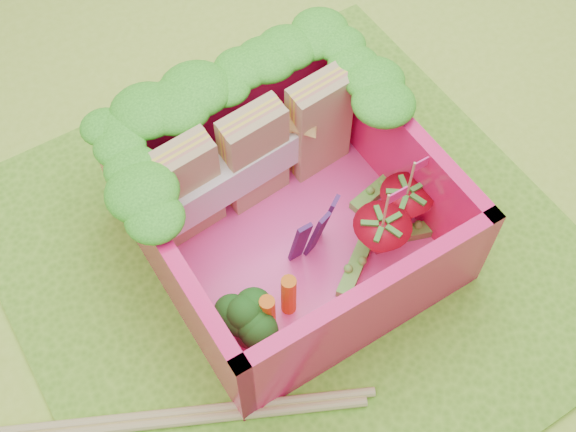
# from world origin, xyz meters

# --- Properties ---
(ground) EXTENTS (14.00, 14.00, 0.00)m
(ground) POSITION_xyz_m (0.00, 0.00, 0.00)
(ground) COLOR #A4CC39
(ground) RESTS_ON ground
(placemat) EXTENTS (2.60, 2.60, 0.03)m
(placemat) POSITION_xyz_m (0.00, 0.00, 0.01)
(placemat) COLOR #5FA224
(placemat) RESTS_ON ground
(bento_floor) EXTENTS (1.30, 1.30, 0.05)m
(bento_floor) POSITION_xyz_m (0.03, 0.06, 0.06)
(bento_floor) COLOR #FF419D
(bento_floor) RESTS_ON placemat
(bento_box) EXTENTS (1.30, 1.30, 0.55)m
(bento_box) POSITION_xyz_m (0.03, 0.06, 0.31)
(bento_box) COLOR #FF1562
(bento_box) RESTS_ON placemat
(lettuce_ruffle) EXTENTS (1.43, 0.83, 0.11)m
(lettuce_ruffle) POSITION_xyz_m (0.03, 0.55, 0.64)
(lettuce_ruffle) COLOR #268418
(lettuce_ruffle) RESTS_ON bento_box
(sandwich_stack) EXTENTS (1.07, 0.26, 0.57)m
(sandwich_stack) POSITION_xyz_m (0.04, 0.39, 0.36)
(sandwich_stack) COLOR tan
(sandwich_stack) RESTS_ON bento_floor
(broccoli) EXTENTS (0.32, 0.32, 0.25)m
(broccoli) POSITION_xyz_m (-0.41, -0.28, 0.25)
(broccoli) COLOR #608C44
(broccoli) RESTS_ON bento_floor
(carrot_sticks) EXTENTS (0.20, 0.11, 0.29)m
(carrot_sticks) POSITION_xyz_m (-0.25, -0.28, 0.22)
(carrot_sticks) COLOR orange
(carrot_sticks) RESTS_ON bento_floor
(purple_wedges) EXTENTS (0.24, 0.09, 0.38)m
(purple_wedges) POSITION_xyz_m (0.08, -0.07, 0.27)
(purple_wedges) COLOR #3E1650
(purple_wedges) RESTS_ON bento_floor
(strawberry_left) EXTENTS (0.27, 0.27, 0.51)m
(strawberry_left) POSITION_xyz_m (0.33, -0.24, 0.22)
(strawberry_left) COLOR red
(strawberry_left) RESTS_ON bento_floor
(strawberry_right) EXTENTS (0.26, 0.26, 0.50)m
(strawberry_right) POSITION_xyz_m (0.53, -0.16, 0.21)
(strawberry_right) COLOR red
(strawberry_right) RESTS_ON bento_floor
(snap_peas) EXTENTS (0.66, 0.49, 0.05)m
(snap_peas) POSITION_xyz_m (0.42, -0.15, 0.11)
(snap_peas) COLOR green
(snap_peas) RESTS_ON bento_floor
(chopsticks) EXTENTS (1.97, 0.98, 0.04)m
(chopsticks) POSITION_xyz_m (-1.04, -0.33, 0.05)
(chopsticks) COLOR tan
(chopsticks) RESTS_ON placemat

